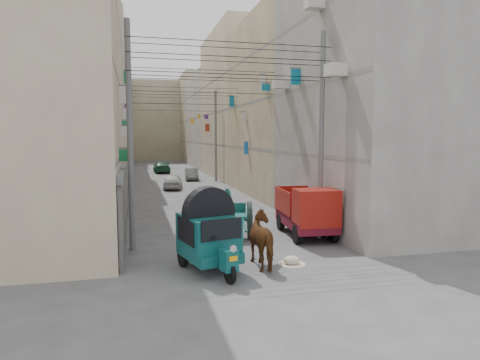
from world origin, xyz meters
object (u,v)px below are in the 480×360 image
object	(u,v)px
tonga_cart	(232,219)
feed_sack	(292,260)
distant_car_green	(162,167)
distant_car_white	(173,182)
distant_car_grey	(191,174)
mini_truck	(309,214)
second_cart	(216,199)
auto_rickshaw	(209,233)
horse	(266,240)

from	to	relation	value
tonga_cart	feed_sack	distance (m)	3.98
distant_car_green	distant_car_white	bearing A→B (deg)	88.93
distant_car_white	distant_car_grey	bearing A→B (deg)	-101.10
mini_truck	second_cart	world-z (taller)	mini_truck
feed_sack	auto_rickshaw	bearing A→B (deg)	177.87
distant_car_green	mini_truck	bearing A→B (deg)	95.87
second_cart	feed_sack	size ratio (longest dim) A/B	2.74
horse	second_cart	bearing A→B (deg)	-95.51
mini_truck	distant_car_grey	size ratio (longest dim) A/B	1.15
auto_rickshaw	distant_car_grey	world-z (taller)	auto_rickshaw
tonga_cart	second_cart	distance (m)	6.10
distant_car_grey	tonga_cart	bearing A→B (deg)	-88.79
horse	auto_rickshaw	bearing A→B (deg)	-6.07
feed_sack	distant_car_white	xyz separation A→B (m)	(-1.91, 20.39, 0.43)
tonga_cart	horse	world-z (taller)	horse
feed_sack	distant_car_white	bearing A→B (deg)	95.34
second_cart	horse	world-z (taller)	horse
tonga_cart	feed_sack	size ratio (longest dim) A/B	6.42
second_cart	horse	xyz separation A→B (m)	(-0.29, -9.84, 0.18)
tonga_cart	second_cart	bearing A→B (deg)	97.60
horse	distant_car_grey	bearing A→B (deg)	-96.41
auto_rickshaw	second_cart	xyz separation A→B (m)	(2.06, 9.77, -0.48)
distant_car_green	distant_car_grey	bearing A→B (deg)	103.37
horse	distant_car_white	size ratio (longest dim) A/B	0.60
second_cart	distant_car_green	size ratio (longest dim) A/B	0.35
second_cart	feed_sack	bearing A→B (deg)	-89.95
distant_car_white	feed_sack	bearing A→B (deg)	103.82
mini_truck	horse	distance (m)	4.13
horse	distant_car_green	bearing A→B (deg)	-92.28
horse	distant_car_grey	world-z (taller)	horse
auto_rickshaw	distant_car_grey	distance (m)	26.85
distant_car_grey	distant_car_white	bearing A→B (deg)	-104.85
horse	mini_truck	bearing A→B (deg)	-135.53
tonga_cart	distant_car_white	xyz separation A→B (m)	(-0.86, 16.61, -0.20)
mini_truck	auto_rickshaw	bearing A→B (deg)	-141.68
tonga_cart	distant_car_white	world-z (taller)	tonga_cart
auto_rickshaw	tonga_cart	world-z (taller)	auto_rickshaw
auto_rickshaw	horse	distance (m)	1.79
distant_car_grey	distant_car_green	world-z (taller)	distant_car_green
tonga_cart	distant_car_green	world-z (taller)	tonga_cart
auto_rickshaw	horse	size ratio (longest dim) A/B	1.43
distant_car_white	distant_car_green	world-z (taller)	distant_car_green
horse	feed_sack	bearing A→B (deg)	174.31
auto_rickshaw	distant_car_white	bearing A→B (deg)	74.12
auto_rickshaw	distant_car_green	xyz separation A→B (m)	(0.82, 35.31, -0.54)
second_cart	horse	size ratio (longest dim) A/B	0.74
second_cart	distant_car_grey	xyz separation A→B (m)	(0.92, 16.90, -0.12)
distant_car_grey	distant_car_green	size ratio (longest dim) A/B	0.79
second_cart	auto_rickshaw	bearing A→B (deg)	-105.08
second_cart	horse	distance (m)	9.85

